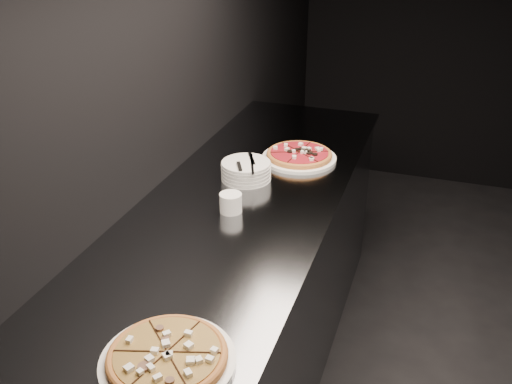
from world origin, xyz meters
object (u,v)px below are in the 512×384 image
(counter, at_px, (241,296))
(plate_stack, at_px, (246,171))
(pizza_tomato, at_px, (299,155))
(ramekin, at_px, (231,202))
(cutlery, at_px, (247,163))
(pizza_mushroom, at_px, (168,357))

(counter, distance_m, plate_stack, 0.54)
(plate_stack, bearing_deg, pizza_tomato, 59.32)
(counter, xyz_separation_m, plate_stack, (-0.04, 0.20, 0.50))
(pizza_tomato, xyz_separation_m, ramekin, (-0.12, -0.55, 0.02))
(counter, distance_m, ramekin, 0.51)
(pizza_tomato, relative_size, cutlery, 1.79)
(pizza_tomato, bearing_deg, ramekin, -101.93)
(plate_stack, distance_m, cutlery, 0.04)
(counter, xyz_separation_m, ramekin, (-0.00, -0.09, 0.50))
(pizza_mushroom, xyz_separation_m, cutlery, (-0.17, 1.07, 0.06))
(pizza_tomato, height_order, cutlery, cutlery)
(pizza_tomato, relative_size, ramekin, 4.60)
(plate_stack, height_order, ramekin, plate_stack)
(pizza_tomato, bearing_deg, counter, -103.72)
(cutlery, bearing_deg, pizza_mushroom, -108.02)
(counter, bearing_deg, plate_stack, 102.66)
(pizza_mushroom, relative_size, ramekin, 4.55)
(cutlery, bearing_deg, counter, -105.92)
(pizza_mushroom, height_order, ramekin, ramekin)
(counter, bearing_deg, pizza_tomato, 76.28)
(pizza_tomato, bearing_deg, plate_stack, -120.68)
(counter, distance_m, pizza_mushroom, 1.01)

